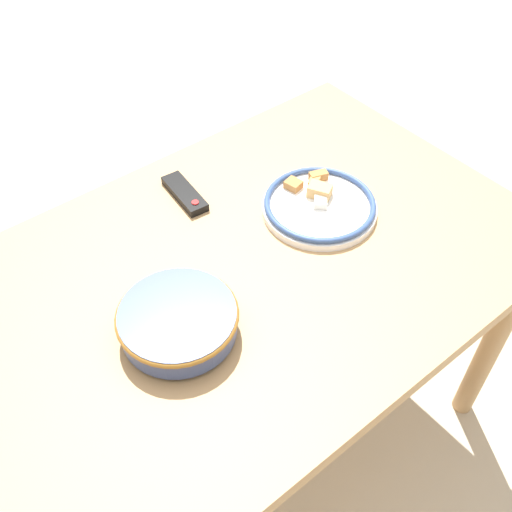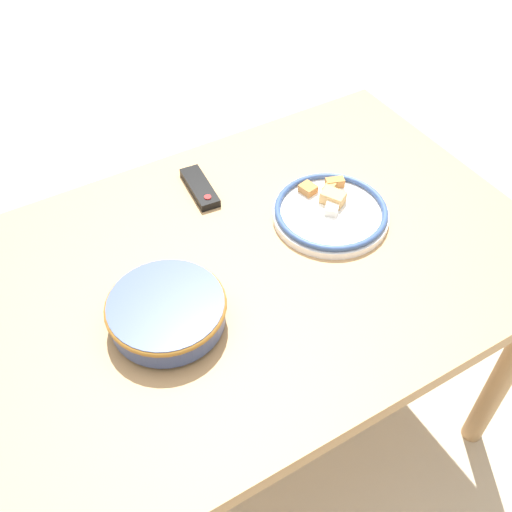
# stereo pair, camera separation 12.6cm
# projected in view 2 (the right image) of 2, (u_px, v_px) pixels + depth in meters

# --- Properties ---
(ground_plane) EXTENTS (8.00, 8.00, 0.00)m
(ground_plane) POSITION_uv_depth(u_px,v_px,m) (227.00, 442.00, 1.83)
(ground_plane) COLOR #B7A88E
(dining_table) EXTENTS (1.47, 0.86, 0.76)m
(dining_table) POSITION_uv_depth(u_px,v_px,m) (216.00, 302.00, 1.33)
(dining_table) COLOR tan
(dining_table) RESTS_ON ground_plane
(noodle_bowl) EXTENTS (0.24, 0.24, 0.07)m
(noodle_bowl) POSITION_uv_depth(u_px,v_px,m) (167.00, 311.00, 1.16)
(noodle_bowl) COLOR #384775
(noodle_bowl) RESTS_ON dining_table
(food_plate) EXTENTS (0.27, 0.27, 0.05)m
(food_plate) POSITION_uv_depth(u_px,v_px,m) (331.00, 212.00, 1.38)
(food_plate) COLOR white
(food_plate) RESTS_ON dining_table
(tv_remote) EXTENTS (0.06, 0.16, 0.02)m
(tv_remote) POSITION_uv_depth(u_px,v_px,m) (200.00, 188.00, 1.45)
(tv_remote) COLOR black
(tv_remote) RESTS_ON dining_table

